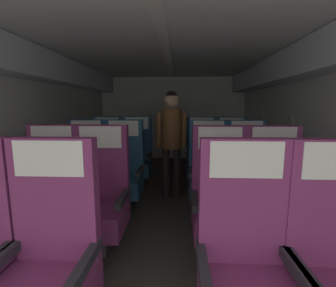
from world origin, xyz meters
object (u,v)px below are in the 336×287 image
Objects in this scene: seat_d_left_aisle at (136,158)px; seat_d_right_window at (202,158)px; seat_b_right_aisle at (274,202)px; seat_d_right_aisle at (231,159)px; seat_d_left_window at (107,158)px; seat_b_left_window at (51,198)px; seat_b_left_aisle at (100,199)px; seat_b_right_window at (219,202)px; seat_c_left_window at (86,172)px; seat_c_right_aisle at (246,174)px; seat_a_left_aisle at (48,264)px; flight_attendant at (172,133)px; seat_c_right_window at (208,174)px; seat_c_left_aisle at (123,173)px; seat_a_right_window at (245,267)px.

seat_d_right_window is at bearing 0.72° from seat_d_left_aisle.
seat_b_right_aisle and seat_d_right_aisle have the same top height.
seat_d_left_window is 2.07m from seat_d_right_aisle.
seat_b_left_window is 1.00× the size of seat_b_left_aisle.
seat_b_left_window is at bearing -105.38° from seat_d_left_aisle.
seat_d_left_window is at bearing -179.72° from seat_d_right_aisle.
seat_d_right_window is (0.00, 1.81, 0.00)m from seat_b_right_window.
seat_c_left_window and seat_c_right_aisle have the same top height.
flight_attendant is (0.60, 2.24, 0.47)m from seat_a_left_aisle.
seat_b_left_aisle is 1.00× the size of seat_d_left_window.
seat_b_right_window is 1.00× the size of seat_c_right_window.
seat_c_left_aisle is at bearing -61.43° from seat_d_left_window.
seat_d_right_aisle is at bearing 74.90° from seat_b_right_window.
seat_b_left_aisle is at bearing -131.54° from flight_attendant.
seat_b_left_aisle is at bearing 90.94° from seat_a_left_aisle.
seat_c_left_window is at bearing 156.94° from seat_b_right_aisle.
flight_attendant reaches higher than seat_c_right_aisle.
seat_a_right_window is 2.89m from seat_d_left_aisle.
seat_b_right_window is at bearing -29.53° from seat_c_left_window.
seat_a_left_aisle is 3.13m from seat_d_right_aisle.
seat_b_right_aisle and seat_c_left_window have the same top height.
seat_d_right_window is (-0.48, 1.80, 0.00)m from seat_b_right_aisle.
seat_b_left_window is at bearing -138.98° from seat_d_right_aisle.
seat_b_left_window is 1.80m from seat_c_right_window.
seat_a_right_window is 1.00× the size of seat_d_right_window.
seat_b_left_window is at bearing 179.09° from seat_b_right_window.
seat_a_left_aisle is 1.81m from seat_c_left_aisle.
seat_a_right_window is 2.32m from flight_attendant.
seat_a_right_window is 1.40m from seat_b_left_aisle.
seat_c_right_window is 1.03m from seat_d_right_aisle.
flight_attendant is (1.09, 1.32, 0.47)m from seat_b_left_window.
seat_b_right_aisle is at bearing -40.92° from seat_d_left_window.
seat_c_right_window is (1.08, 1.81, 0.00)m from seat_a_left_aisle.
seat_b_left_window and seat_d_left_window have the same top height.
seat_b_left_window is 0.87m from seat_c_left_window.
seat_c_left_aisle is 1.42m from seat_d_right_window.
seat_d_left_aisle is at bearing -0.10° from seat_d_left_window.
seat_b_left_window is 1.77m from flight_attendant.
seat_a_right_window is at bearing -90.25° from seat_d_right_window.
seat_c_left_aisle is 1.00× the size of seat_d_left_aisle.
seat_c_right_aisle is (1.56, 1.80, 0.00)m from seat_a_left_aisle.
seat_b_left_aisle and seat_c_right_aisle have the same top height.
seat_d_left_window is at bearing 156.34° from seat_c_right_aisle.
seat_b_right_aisle is 0.48m from seat_b_right_window.
seat_d_right_aisle is (1.58, 0.91, 0.00)m from seat_c_left_aisle.
seat_b_left_aisle is 1.00× the size of seat_b_right_aisle.
seat_a_left_aisle and seat_d_right_window have the same top height.
seat_b_left_window is at bearing 177.95° from seat_b_left_aisle.
seat_a_right_window and seat_b_left_aisle have the same top height.
seat_b_left_window is at bearing -118.50° from seat_c_left_aisle.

